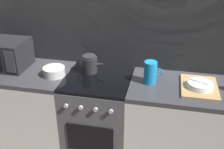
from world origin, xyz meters
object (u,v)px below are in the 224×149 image
object	(u,v)px
dish_pile	(200,86)
pitcher	(150,72)
stove_unit	(99,119)
kettle	(89,64)
microwave	(4,54)
mixing_bowl	(54,71)

from	to	relation	value
dish_pile	pitcher	bearing A→B (deg)	178.13
stove_unit	kettle	bearing A→B (deg)	134.62
microwave	mixing_bowl	size ratio (longest dim) A/B	2.30
pitcher	dish_pile	world-z (taller)	pitcher
stove_unit	pitcher	xyz separation A→B (m)	(0.47, 0.01, 0.55)
microwave	kettle	size ratio (longest dim) A/B	1.62
kettle	pitcher	world-z (taller)	pitcher
stove_unit	microwave	bearing A→B (deg)	176.89
microwave	dish_pile	world-z (taller)	microwave
microwave	kettle	world-z (taller)	microwave
microwave	pitcher	size ratio (longest dim) A/B	2.30
microwave	kettle	bearing A→B (deg)	3.74
kettle	pitcher	bearing A→B (deg)	-9.46
kettle	dish_pile	bearing A→B (deg)	-6.29
kettle	dish_pile	xyz separation A→B (m)	(0.99, -0.11, -0.06)
mixing_bowl	pitcher	world-z (taller)	pitcher
stove_unit	kettle	xyz separation A→B (m)	(-0.10, 0.11, 0.53)
kettle	pitcher	xyz separation A→B (m)	(0.57, -0.10, 0.02)
dish_pile	kettle	bearing A→B (deg)	173.71
stove_unit	dish_pile	size ratio (longest dim) A/B	2.25
stove_unit	microwave	distance (m)	1.11
stove_unit	mixing_bowl	bearing A→B (deg)	-175.72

